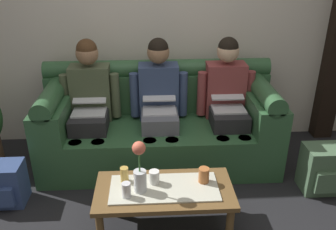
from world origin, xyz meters
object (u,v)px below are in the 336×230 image
at_px(couch, 159,125).
at_px(cup_far_center, 154,177).
at_px(person_middle, 159,99).
at_px(backpack_left, 4,184).
at_px(backpack_right, 323,169).
at_px(cup_near_right, 126,190).
at_px(person_left, 90,100).
at_px(cup_far_left, 124,175).
at_px(person_right, 227,97).
at_px(flower_vase, 140,169).
at_px(coffee_table, 164,194).
at_px(cup_near_left, 204,175).

xyz_separation_m(couch, cup_far_center, (-0.07, -0.97, 0.06)).
xyz_separation_m(person_middle, backpack_left, (-1.32, -0.64, -0.48)).
bearing_deg(backpack_right, cup_near_right, -163.33).
relative_size(person_left, cup_far_left, 10.29).
bearing_deg(person_left, person_middle, -0.01).
bearing_deg(backpack_right, person_left, 163.48).
bearing_deg(cup_near_right, person_middle, 76.44).
xyz_separation_m(person_right, flower_vase, (-0.83, -1.05, -0.09)).
xyz_separation_m(person_middle, flower_vase, (-0.17, -1.05, -0.09)).
relative_size(flower_vase, backpack_left, 1.09).
xyz_separation_m(coffee_table, flower_vase, (-0.17, -0.03, 0.24)).
distance_m(person_right, cup_near_right, 1.47).
relative_size(coffee_table, backpack_left, 2.74).
distance_m(person_left, cup_far_center, 1.15).
distance_m(couch, cup_near_right, 1.15).
bearing_deg(flower_vase, person_right, 51.75).
distance_m(person_left, cup_far_left, 1.02).
bearing_deg(couch, backpack_left, -153.87).
bearing_deg(person_right, backpack_left, -161.96).
bearing_deg(coffee_table, cup_near_right, -160.97).
height_order(couch, cup_near_left, couch).
relative_size(person_middle, cup_far_left, 10.29).
bearing_deg(cup_near_right, backpack_left, 155.79).
xyz_separation_m(coffee_table, cup_far_center, (-0.07, 0.06, 0.11)).
distance_m(cup_near_left, cup_far_center, 0.37).
bearing_deg(person_right, person_left, 180.00).
relative_size(person_middle, cup_near_left, 10.57).
distance_m(coffee_table, cup_near_right, 0.31).
height_order(person_middle, cup_far_left, person_middle).
bearing_deg(coffee_table, cup_far_left, 162.56).
bearing_deg(backpack_left, cup_near_left, -11.36).
xyz_separation_m(couch, flower_vase, (-0.17, -1.06, 0.20)).
bearing_deg(person_middle, backpack_right, -23.49).
bearing_deg(person_left, couch, 0.32).
bearing_deg(coffee_table, person_left, 122.69).
distance_m(flower_vase, cup_far_left, 0.21).
height_order(flower_vase, cup_near_left, flower_vase).
distance_m(cup_far_center, cup_far_left, 0.22).
xyz_separation_m(couch, coffee_table, (-0.00, -1.03, -0.05)).
relative_size(person_right, cup_near_right, 10.76).
xyz_separation_m(couch, backpack_right, (1.41, -0.62, -0.16)).
distance_m(coffee_table, backpack_left, 1.38).
bearing_deg(cup_near_right, couch, 76.48).
relative_size(couch, person_left, 1.84).
xyz_separation_m(person_middle, cup_near_left, (0.30, -0.97, -0.22)).
bearing_deg(person_right, couch, 179.67).
relative_size(person_right, backpack_left, 3.30).
bearing_deg(person_right, flower_vase, -128.25).
bearing_deg(coffee_table, cup_near_left, 10.37).
height_order(person_left, cup_far_center, person_left).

